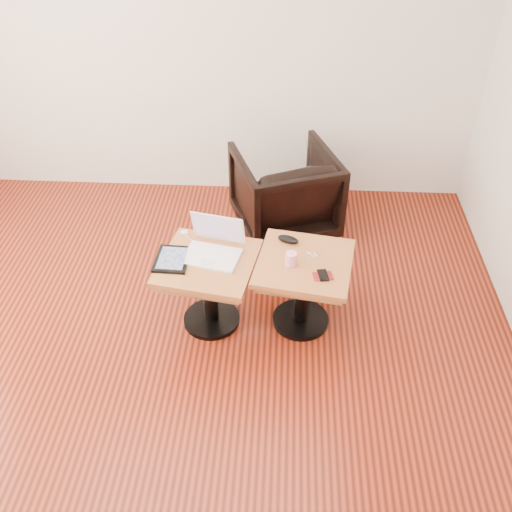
# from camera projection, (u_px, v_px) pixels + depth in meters

# --- Properties ---
(room_shell) EXTENTS (4.52, 4.52, 2.71)m
(room_shell) POSITION_uv_depth(u_px,v_px,m) (139.00, 193.00, 2.68)
(room_shell) COLOR #3E1309
(room_shell) RESTS_ON ground
(side_table_left) EXTENTS (0.68, 0.68, 0.53)m
(side_table_left) POSITION_uv_depth(u_px,v_px,m) (209.00, 276.00, 3.66)
(side_table_left) COLOR black
(side_table_left) RESTS_ON ground
(side_table_right) EXTENTS (0.67, 0.67, 0.53)m
(side_table_right) POSITION_uv_depth(u_px,v_px,m) (303.00, 277.00, 3.66)
(side_table_right) COLOR black
(side_table_right) RESTS_ON ground
(laptop) EXTENTS (0.40, 0.37, 0.24)m
(laptop) POSITION_uv_depth(u_px,v_px,m) (214.00, 247.00, 3.61)
(laptop) COLOR white
(laptop) RESTS_ON side_table_left
(tablet) EXTENTS (0.22, 0.27, 0.02)m
(tablet) POSITION_uv_depth(u_px,v_px,m) (172.00, 259.00, 3.58)
(tablet) COLOR black
(tablet) RESTS_ON side_table_left
(charging_adapter) EXTENTS (0.05, 0.05, 0.03)m
(charging_adapter) POSITION_uv_depth(u_px,v_px,m) (184.00, 233.00, 3.79)
(charging_adapter) COLOR white
(charging_adapter) RESTS_ON side_table_left
(glasses_case) EXTENTS (0.16, 0.11, 0.04)m
(glasses_case) POSITION_uv_depth(u_px,v_px,m) (288.00, 239.00, 3.72)
(glasses_case) COLOR black
(glasses_case) RESTS_ON side_table_right
(striped_cup) EXTENTS (0.09, 0.09, 0.09)m
(striped_cup) POSITION_uv_depth(u_px,v_px,m) (291.00, 259.00, 3.52)
(striped_cup) COLOR #F3398D
(striped_cup) RESTS_ON side_table_right
(earbuds_tangle) EXTENTS (0.07, 0.05, 0.01)m
(earbuds_tangle) POSITION_uv_depth(u_px,v_px,m) (313.00, 254.00, 3.62)
(earbuds_tangle) COLOR white
(earbuds_tangle) RESTS_ON side_table_right
(phone_on_sleeve) EXTENTS (0.13, 0.11, 0.01)m
(phone_on_sleeve) POSITION_uv_depth(u_px,v_px,m) (323.00, 276.00, 3.46)
(phone_on_sleeve) COLOR #6F0E03
(phone_on_sleeve) RESTS_ON side_table_right
(armchair) EXTENTS (0.96, 0.97, 0.69)m
(armchair) POSITION_uv_depth(u_px,v_px,m) (285.00, 192.00, 4.55)
(armchair) COLOR black
(armchair) RESTS_ON ground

